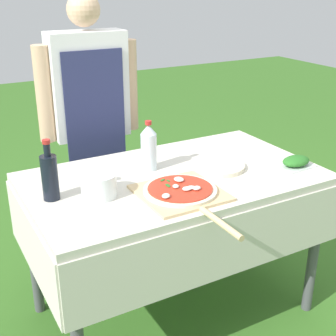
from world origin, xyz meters
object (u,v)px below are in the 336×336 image
Objects in this scene: person_cook at (90,111)px; plate_stack at (217,166)px; mixing_tub at (99,185)px; pizza_on_peel at (182,192)px; herb_container at (296,162)px; prep_table at (174,194)px; oil_bottle at (50,176)px; water_bottle at (149,147)px.

plate_stack is (0.35, -0.73, -0.13)m from person_cook.
pizza_on_peel is at bearing -27.71° from mixing_tub.
pizza_on_peel is at bearing -179.30° from herb_container.
plate_stack is at bearing 117.46° from person_cook.
plate_stack is (0.22, -0.03, 0.11)m from prep_table.
oil_bottle is 1.08× the size of water_bottle.
prep_table is 0.88× the size of person_cook.
water_bottle is at bearing 88.10° from pizza_on_peel.
water_bottle is (0.01, 0.32, 0.10)m from pizza_on_peel.
prep_table is 9.16× the size of mixing_tub.
person_cook is (-0.13, 0.71, 0.24)m from prep_table.
prep_table is 0.59m from herb_container.
prep_table is at bearing 173.24° from plate_stack.
pizza_on_peel is 3.99× the size of mixing_tub.
prep_table is 7.65× the size of herb_container.
prep_table is 5.71× the size of water_bottle.
prep_table is at bearing 160.64° from herb_container.
water_bottle is 0.70m from herb_container.
herb_container is at bearing -9.14° from mixing_tub.
plate_stack is at bearing -26.39° from water_bottle.
plate_stack is at bearing -6.76° from prep_table.
pizza_on_peel is (-0.08, -0.20, 0.11)m from prep_table.
herb_container is at bearing 129.10° from person_cook.
prep_table is 0.41m from mixing_tub.
pizza_on_peel reaches higher than prep_table.
pizza_on_peel is 2.49× the size of water_bottle.
herb_container is 1.20× the size of mixing_tub.
prep_table is 2.29× the size of pizza_on_peel.
oil_bottle is at bearing -169.64° from water_bottle.
herb_container reaches higher than plate_stack.
person_cook is 6.46× the size of water_bottle.
mixing_tub reaches higher than prep_table.
water_bottle is 1.34× the size of herb_container.
herb_container is at bearing -19.36° from prep_table.
prep_table is at bearing 102.44° from person_cook.
pizza_on_peel is 0.33m from water_bottle.
person_cook is 10.36× the size of mixing_tub.
plate_stack is (0.60, 0.02, -0.04)m from mixing_tub.
oil_bottle is at bearing 177.15° from prep_table.
person_cook is 5.81× the size of plate_stack.
water_bottle reaches higher than prep_table.
pizza_on_peel is at bearing -111.38° from prep_table.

